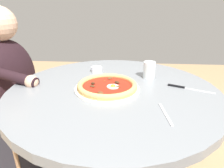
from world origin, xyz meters
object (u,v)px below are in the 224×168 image
at_px(steak_knife, 183,88).
at_px(cafe_chair_diner, 1,99).
at_px(ramekin_capers, 97,69).
at_px(dining_table, 113,110).
at_px(pizza_on_plate, 107,86).
at_px(fork_utensil, 165,114).
at_px(water_glass, 149,71).
at_px(diner_person, 16,104).

bearing_deg(steak_knife, cafe_chair_diner, 78.22).
bearing_deg(ramekin_capers, dining_table, -153.46).
xyz_separation_m(pizza_on_plate, ramekin_capers, (0.26, 0.09, 0.00)).
height_order(fork_utensil, cafe_chair_diner, cafe_chair_diner).
bearing_deg(pizza_on_plate, fork_utensil, -131.37).
bearing_deg(cafe_chair_diner, steak_knife, -101.78).
height_order(water_glass, diner_person, diner_person).
xyz_separation_m(fork_utensil, cafe_chair_diner, (0.50, 1.02, -0.23)).
relative_size(pizza_on_plate, ramekin_capers, 4.80).
relative_size(water_glass, cafe_chair_diner, 0.11).
relative_size(water_glass, fork_utensil, 0.58).
height_order(pizza_on_plate, diner_person, diner_person).
height_order(pizza_on_plate, water_glass, water_glass).
xyz_separation_m(pizza_on_plate, fork_utensil, (-0.21, -0.24, -0.02)).
xyz_separation_m(steak_knife, fork_utensil, (-0.26, 0.13, -0.00)).
bearing_deg(steak_knife, water_glass, 49.89).
bearing_deg(water_glass, dining_table, 129.38).
bearing_deg(pizza_on_plate, ramekin_capers, 19.14).
xyz_separation_m(dining_table, fork_utensil, (-0.24, -0.21, 0.13)).
bearing_deg(water_glass, diner_person, 85.91).
distance_m(water_glass, fork_utensil, 0.39).
xyz_separation_m(ramekin_capers, fork_utensil, (-0.48, -0.33, -0.02)).
relative_size(pizza_on_plate, fork_utensil, 1.97).
bearing_deg(pizza_on_plate, cafe_chair_diner, 69.91).
bearing_deg(pizza_on_plate, water_glass, -50.87).
distance_m(pizza_on_plate, diner_person, 0.73).
relative_size(dining_table, cafe_chair_diner, 1.23).
bearing_deg(fork_utensil, cafe_chair_diner, 63.96).
height_order(fork_utensil, diner_person, diner_person).
distance_m(water_glass, cafe_chair_diner, 1.03).
distance_m(pizza_on_plate, ramekin_capers, 0.28).
bearing_deg(steak_knife, ramekin_capers, 64.91).
distance_m(dining_table, ramekin_capers, 0.31).
height_order(pizza_on_plate, steak_knife, pizza_on_plate).
height_order(dining_table, cafe_chair_diner, cafe_chair_diner).
bearing_deg(diner_person, dining_table, -107.86).
height_order(pizza_on_plate, ramekin_capers, pizza_on_plate).
xyz_separation_m(fork_utensil, diner_person, (0.45, 0.89, -0.24)).
relative_size(fork_utensil, diner_person, 0.14).
xyz_separation_m(water_glass, ramekin_capers, (0.09, 0.31, -0.02)).
height_order(dining_table, steak_knife, steak_knife).
height_order(pizza_on_plate, fork_utensil, pizza_on_plate).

